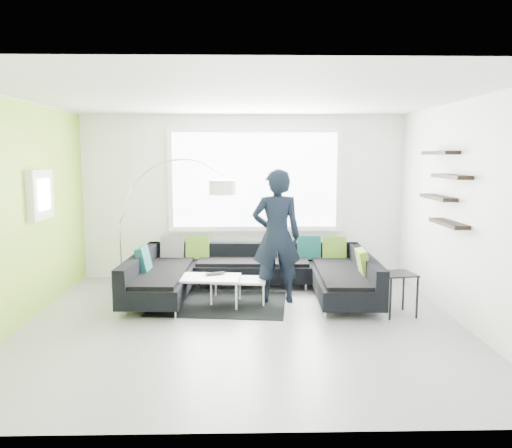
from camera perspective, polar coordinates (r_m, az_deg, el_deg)
The scene contains 9 objects.
ground at distance 6.43m, azimuth -1.48°, elevation -11.36°, with size 5.50×5.50×0.00m, color gray.
room_shell at distance 6.29m, azimuth -1.19°, elevation 5.06°, with size 5.54×5.04×2.82m.
sectional_sofa at distance 7.50m, azimuth -0.47°, elevation -5.86°, with size 3.63×2.32×0.77m.
rug at distance 7.27m, azimuth -4.21°, elevation -9.05°, with size 1.88×1.37×0.01m, color black.
coffee_table at distance 7.25m, azimuth -3.83°, elevation -7.47°, with size 1.23×0.72×0.40m, color white.
arc_lamp at distance 8.29m, azimuth -15.35°, elevation 0.07°, with size 1.94×0.71×2.07m, color silver, non-canonical shape.
side_table at distance 6.95m, azimuth 15.83°, elevation -7.70°, with size 0.42×0.42×0.57m, color black.
person at distance 7.16m, azimuth 2.35°, elevation -1.41°, with size 0.73×0.50×1.93m, color black.
laptop at distance 7.24m, azimuth -4.54°, elevation -5.75°, with size 0.35×0.29×0.02m, color black.
Camera 1 is at (0.02, -6.07, 2.11)m, focal length 35.00 mm.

